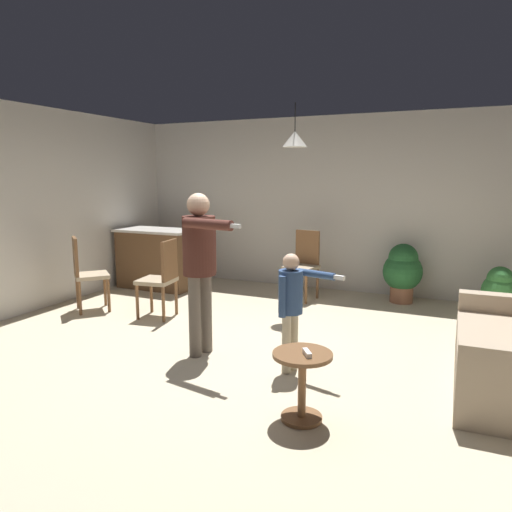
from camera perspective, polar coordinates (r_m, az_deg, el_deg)
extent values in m
plane|color=beige|center=(4.95, -2.68, -11.61)|extent=(7.68, 7.68, 0.00)
cube|color=beige|center=(7.62, 8.25, 6.18)|extent=(6.40, 0.10, 2.70)
cube|color=beige|center=(6.72, -27.99, 4.72)|extent=(0.10, 6.40, 2.70)
cube|color=tan|center=(4.65, 28.14, -11.25)|extent=(0.88, 1.46, 0.45)
cube|color=tan|center=(5.39, 27.49, -7.40)|extent=(0.85, 0.20, 0.63)
cylinder|color=brown|center=(3.96, 24.01, -17.62)|extent=(0.05, 0.05, 0.06)
cylinder|color=brown|center=(5.44, 23.81, -10.11)|extent=(0.05, 0.05, 0.06)
cube|color=brown|center=(7.83, -11.73, -0.44)|extent=(1.20, 0.60, 0.91)
cube|color=beige|center=(7.76, -11.85, 3.02)|extent=(1.26, 0.66, 0.04)
cylinder|color=brown|center=(3.54, 5.59, -11.69)|extent=(0.44, 0.44, 0.03)
cylinder|color=brown|center=(3.65, 5.52, -15.50)|extent=(0.06, 0.06, 0.49)
cylinder|color=brown|center=(3.75, 5.46, -18.68)|extent=(0.31, 0.31, 0.03)
cylinder|color=#60564C|center=(4.91, -6.01, -6.77)|extent=(0.12, 0.12, 0.82)
cylinder|color=#60564C|center=(4.79, -7.35, -7.22)|extent=(0.12, 0.12, 0.82)
cylinder|color=#4C261E|center=(4.70, -6.84, 1.23)|extent=(0.32, 0.32, 0.58)
sphere|color=#D8AD8C|center=(4.66, -6.93, 6.13)|extent=(0.22, 0.22, 0.22)
cylinder|color=#4C261E|center=(4.84, -5.35, 1.16)|extent=(0.10, 0.10, 0.55)
cylinder|color=#4C261E|center=(4.35, -5.85, 3.83)|extent=(0.56, 0.19, 0.10)
cube|color=white|center=(4.16, -2.66, 3.61)|extent=(0.13, 0.06, 0.04)
cylinder|color=tan|center=(4.50, 4.53, -10.06)|extent=(0.08, 0.08, 0.56)
cylinder|color=tan|center=(4.41, 3.65, -10.46)|extent=(0.08, 0.08, 0.56)
cylinder|color=navy|center=(4.31, 4.17, -4.29)|extent=(0.22, 0.22, 0.40)
sphere|color=#D8AD8C|center=(4.26, 4.21, -0.72)|extent=(0.15, 0.15, 0.15)
cylinder|color=navy|center=(4.28, 7.22, -2.17)|extent=(0.38, 0.16, 0.07)
cube|color=white|center=(4.17, 9.74, -2.54)|extent=(0.13, 0.07, 0.04)
cylinder|color=navy|center=(4.22, 3.16, -4.88)|extent=(0.07, 0.07, 0.37)
cylinder|color=brown|center=(5.99, -11.03, -5.72)|extent=(0.04, 0.04, 0.45)
cylinder|color=brown|center=(6.30, -9.54, -4.92)|extent=(0.04, 0.04, 0.45)
cylinder|color=brown|center=(6.16, -14.02, -5.41)|extent=(0.04, 0.04, 0.45)
cylinder|color=brown|center=(6.47, -12.42, -4.64)|extent=(0.04, 0.04, 0.45)
cube|color=tan|center=(6.17, -11.83, -2.92)|extent=(0.47, 0.47, 0.05)
cube|color=brown|center=(6.03, -10.33, -0.49)|extent=(0.09, 0.38, 0.50)
cylinder|color=brown|center=(6.93, -20.58, -4.08)|extent=(0.04, 0.04, 0.45)
cylinder|color=brown|center=(6.58, -20.34, -4.77)|extent=(0.04, 0.04, 0.45)
cylinder|color=brown|center=(6.96, -17.62, -3.86)|extent=(0.04, 0.04, 0.45)
cylinder|color=brown|center=(6.62, -17.22, -4.53)|extent=(0.04, 0.04, 0.45)
cube|color=tan|center=(6.72, -19.05, -2.23)|extent=(0.59, 0.59, 0.05)
cube|color=brown|center=(6.65, -20.81, -0.03)|extent=(0.31, 0.28, 0.50)
cylinder|color=brown|center=(7.07, 7.37, -3.29)|extent=(0.04, 0.04, 0.45)
cylinder|color=brown|center=(7.23, 4.81, -2.95)|extent=(0.04, 0.04, 0.45)
cylinder|color=brown|center=(6.75, 6.01, -3.86)|extent=(0.04, 0.04, 0.45)
cylinder|color=brown|center=(6.92, 3.36, -3.49)|extent=(0.04, 0.04, 0.45)
cube|color=tan|center=(6.94, 5.42, -1.38)|extent=(0.48, 0.48, 0.05)
cube|color=brown|center=(7.06, 6.18, 1.06)|extent=(0.38, 0.10, 0.50)
cylinder|color=#B7B2AD|center=(6.86, 26.96, -5.76)|extent=(0.25, 0.25, 0.20)
sphere|color=#387F3D|center=(6.80, 27.12, -3.72)|extent=(0.43, 0.43, 0.43)
sphere|color=#387F3D|center=(6.77, 27.21, -2.48)|extent=(0.32, 0.32, 0.32)
cylinder|color=brown|center=(7.14, 17.02, -4.30)|extent=(0.32, 0.32, 0.25)
sphere|color=#235B2D|center=(7.08, 17.14, -1.79)|extent=(0.55, 0.55, 0.55)
sphere|color=#235B2D|center=(7.04, 17.22, -0.25)|extent=(0.41, 0.41, 0.41)
cube|color=white|center=(3.49, 6.14, -11.48)|extent=(0.10, 0.13, 0.04)
cone|color=silver|center=(6.25, 4.65, 13.78)|extent=(0.32, 0.32, 0.20)
cylinder|color=black|center=(6.28, 4.68, 16.24)|extent=(0.01, 0.01, 0.36)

